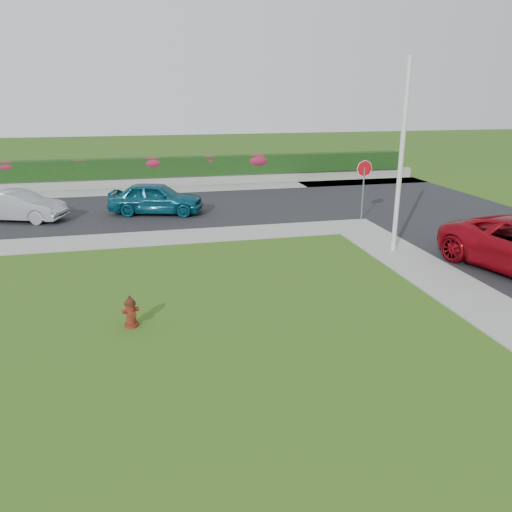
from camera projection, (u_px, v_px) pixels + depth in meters
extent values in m
plane|color=black|center=(224.00, 344.00, 11.12)|extent=(120.00, 120.00, 0.00)
cube|color=black|center=(67.00, 214.00, 23.02)|extent=(26.00, 8.00, 0.04)
cube|color=gray|center=(21.00, 246.00, 18.17)|extent=(24.00, 2.00, 0.04)
cube|color=gray|center=(353.00, 226.00, 20.95)|extent=(2.00, 2.00, 0.04)
cube|color=gray|center=(152.00, 191.00, 28.51)|extent=(34.00, 2.00, 0.04)
cube|color=gray|center=(151.00, 182.00, 29.81)|extent=(34.00, 0.40, 0.60)
cube|color=black|center=(150.00, 167.00, 29.64)|extent=(32.00, 0.90, 1.10)
cylinder|color=#4F1B0C|center=(132.00, 324.00, 11.98)|extent=(0.33, 0.33, 0.08)
cylinder|color=#4F1B0C|center=(131.00, 313.00, 11.88)|extent=(0.22, 0.22, 0.51)
cylinder|color=black|center=(130.00, 303.00, 11.81)|extent=(0.27, 0.27, 0.05)
sphere|color=black|center=(130.00, 302.00, 11.80)|extent=(0.22, 0.22, 0.22)
cylinder|color=black|center=(129.00, 297.00, 11.76)|extent=(0.07, 0.07, 0.07)
cylinder|color=#4F1B0C|center=(125.00, 312.00, 11.79)|extent=(0.13, 0.13, 0.11)
cylinder|color=#4F1B0C|center=(136.00, 309.00, 11.94)|extent=(0.13, 0.13, 0.11)
cylinder|color=#4F1B0C|center=(133.00, 315.00, 11.76)|extent=(0.18, 0.16, 0.15)
imported|color=#0C485D|center=(156.00, 198.00, 22.83)|extent=(4.55, 2.76, 1.45)
imported|color=#A1A3A9|center=(18.00, 206.00, 21.55)|extent=(4.21, 2.65, 1.31)
cylinder|color=silver|center=(401.00, 159.00, 16.64)|extent=(0.16, 0.16, 6.48)
cylinder|color=slate|center=(363.00, 194.00, 21.56)|extent=(0.06, 0.06, 2.33)
cylinder|color=#AC0B14|center=(365.00, 169.00, 21.21)|extent=(0.68, 0.06, 0.68)
cylinder|color=white|center=(365.00, 169.00, 21.21)|extent=(0.72, 0.04, 0.72)
ellipsoid|color=#A21B30|center=(7.00, 166.00, 27.78)|extent=(1.25, 0.80, 0.63)
ellipsoid|color=#A21B30|center=(80.00, 164.00, 28.60)|extent=(1.02, 0.66, 0.51)
ellipsoid|color=#A21B30|center=(153.00, 163.00, 29.50)|extent=(1.39, 0.89, 0.70)
ellipsoid|color=#A21B30|center=(210.00, 160.00, 30.21)|extent=(1.13, 0.73, 0.57)
ellipsoid|color=#A21B30|center=(257.00, 160.00, 30.87)|extent=(1.56, 1.01, 0.78)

